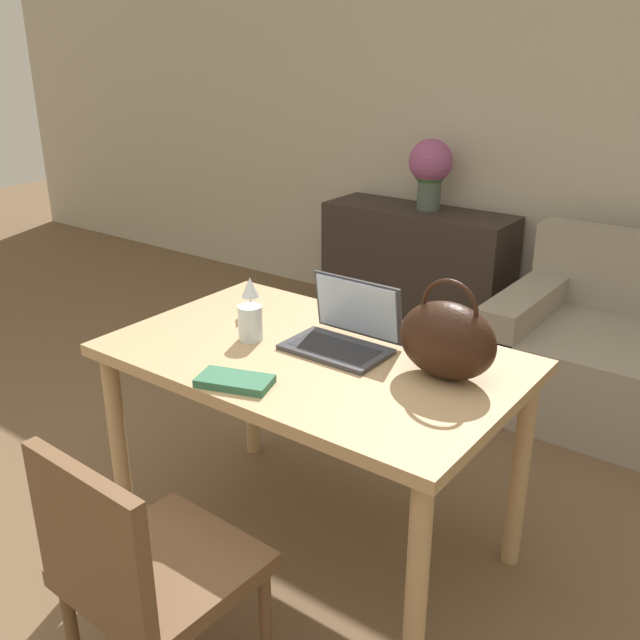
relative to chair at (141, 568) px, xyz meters
name	(u,v)px	position (x,y,z in m)	size (l,w,h in m)	color
wall_back	(562,110)	(-0.12, 3.17, 0.88)	(10.00, 0.06, 2.70)	#BCB29E
dining_table	(313,379)	(-0.05, 0.79, 0.21)	(1.33, 0.83, 0.77)	tan
chair	(141,568)	(0.00, 0.00, 0.00)	(0.46, 0.46, 0.83)	brown
sideboard	(416,268)	(-0.83, 2.89, -0.10)	(1.18, 0.40, 0.75)	#332823
laptop	(346,329)	(0.01, 0.90, 0.36)	(0.34, 0.25, 0.22)	#38383D
drinking_glass	(250,323)	(-0.28, 0.75, 0.36)	(0.08, 0.08, 0.12)	silver
wine_glass	(250,289)	(-0.44, 0.93, 0.40)	(0.07, 0.07, 0.14)	silver
handbag	(447,339)	(0.38, 0.89, 0.42)	(0.31, 0.18, 0.31)	black
flower_vase	(430,168)	(-0.79, 2.92, 0.53)	(0.26, 0.26, 0.42)	#47564C
book	(235,381)	(-0.09, 0.47, 0.31)	(0.24, 0.18, 0.02)	#336B4C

